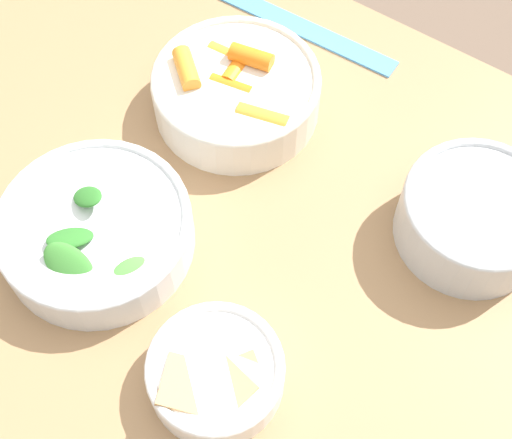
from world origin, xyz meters
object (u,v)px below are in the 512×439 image
Objects in this scene: bowl_greens at (96,230)px; bowl_cookies at (216,372)px; ruler at (279,17)px; bowl_beans_hotdog at (474,218)px; bowl_carrots at (236,91)px.

bowl_greens is 1.54× the size of bowl_cookies.
bowl_beans_hotdog is at bearing -23.55° from ruler.
bowl_greens is at bearing 165.51° from bowl_cookies.
bowl_cookies is (0.18, -0.28, -0.01)m from bowl_carrots.
bowl_beans_hotdog reaches higher than ruler.
bowl_carrots is 1.24× the size of bowl_beans_hotdog.
bowl_carrots is at bearing 122.46° from bowl_cookies.
bowl_beans_hotdog is (0.31, 0.23, 0.00)m from bowl_greens.
bowl_cookies is at bearing -57.54° from bowl_carrots.
bowl_beans_hotdog is at bearing 66.43° from bowl_cookies.
bowl_greens is at bearing -92.93° from bowl_carrots.
bowl_carrots reaches higher than ruler.
bowl_carrots is 0.33m from bowl_cookies.
ruler is at bearing 117.04° from bowl_cookies.
bowl_carrots is 1.49× the size of bowl_cookies.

